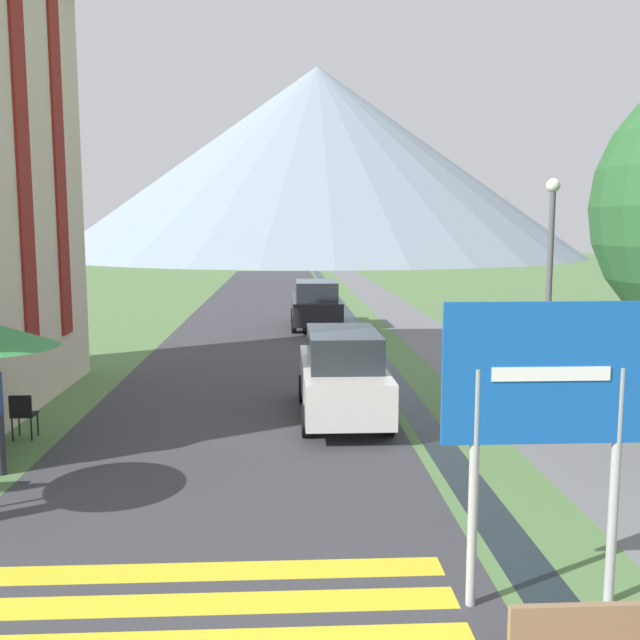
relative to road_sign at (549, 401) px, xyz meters
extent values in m
plane|color=#517542|center=(-1.06, 16.09, -2.15)|extent=(160.00, 160.00, 0.00)
cube|color=#38383D|center=(-3.56, 26.09, -2.15)|extent=(6.40, 60.00, 0.01)
cube|color=slate|center=(2.54, 26.09, -2.15)|extent=(2.20, 60.00, 0.01)
cube|color=black|center=(0.14, 26.09, -2.15)|extent=(0.60, 60.00, 0.00)
cube|color=yellow|center=(-3.56, 0.16, -2.15)|extent=(5.44, 0.44, 0.01)
cube|color=yellow|center=(-3.56, 0.86, -2.15)|extent=(5.44, 0.44, 0.01)
cone|color=gray|center=(1.89, 91.28, 10.39)|extent=(69.96, 69.96, 25.08)
cube|color=maroon|center=(-7.86, 8.09, 3.15)|extent=(0.06, 0.70, 7.96)
cube|color=maroon|center=(-7.86, 10.45, 3.15)|extent=(0.06, 0.70, 7.96)
cylinder|color=#9E9EA3|center=(-0.73, 0.02, -0.91)|extent=(0.10, 0.10, 2.49)
cylinder|color=#9E9EA3|center=(0.73, 0.02, -0.91)|extent=(0.10, 0.10, 2.49)
cube|color=#1451AD|center=(0.00, 0.00, 0.29)|extent=(2.16, 0.05, 1.43)
cube|color=white|center=(0.00, -0.03, 0.29)|extent=(1.19, 0.02, 0.14)
cube|color=#846647|center=(0.14, -1.17, -1.73)|extent=(1.70, 0.08, 0.45)
cube|color=silver|center=(-1.46, 7.39, -1.43)|extent=(1.62, 4.35, 0.84)
cube|color=#23282D|center=(-1.46, 7.18, -0.67)|extent=(1.38, 2.39, 0.68)
cylinder|color=black|center=(-2.23, 8.74, -1.85)|extent=(0.18, 0.60, 0.60)
cylinder|color=black|center=(-0.69, 8.74, -1.85)|extent=(0.18, 0.60, 0.60)
cylinder|color=black|center=(-2.23, 6.04, -1.85)|extent=(0.18, 0.60, 0.60)
cylinder|color=black|center=(-0.69, 6.04, -1.85)|extent=(0.18, 0.60, 0.60)
cube|color=black|center=(-1.43, 20.51, -1.43)|extent=(1.81, 4.45, 0.84)
cube|color=#23282D|center=(-1.43, 20.29, -0.67)|extent=(1.54, 2.45, 0.68)
cylinder|color=black|center=(-2.29, 21.89, -1.85)|extent=(0.18, 0.60, 0.60)
cylinder|color=black|center=(-0.56, 21.89, -1.85)|extent=(0.18, 0.60, 0.60)
cylinder|color=black|center=(-2.29, 19.13, -1.85)|extent=(0.18, 0.60, 0.60)
cylinder|color=black|center=(-0.56, 19.13, -1.85)|extent=(0.18, 0.60, 0.60)
cube|color=black|center=(-7.42, 6.21, -1.70)|extent=(0.40, 0.40, 0.04)
cube|color=black|center=(-7.42, 6.03, -1.50)|extent=(0.40, 0.04, 0.40)
cylinder|color=black|center=(-7.59, 6.38, -1.93)|extent=(0.03, 0.03, 0.45)
cylinder|color=black|center=(-7.25, 6.38, -1.93)|extent=(0.03, 0.03, 0.45)
cylinder|color=black|center=(-7.59, 6.04, -1.93)|extent=(0.03, 0.03, 0.45)
cylinder|color=black|center=(-7.25, 6.04, -1.93)|extent=(0.03, 0.03, 0.45)
cylinder|color=#282833|center=(-7.10, 4.25, -1.66)|extent=(0.14, 0.14, 0.97)
cylinder|color=#515156|center=(2.73, 7.33, 0.14)|extent=(0.12, 0.12, 4.57)
sphere|color=silver|center=(2.73, 7.33, 2.54)|extent=(0.28, 0.28, 0.28)
camera|label=1|loc=(-2.62, -6.81, 1.73)|focal=40.00mm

